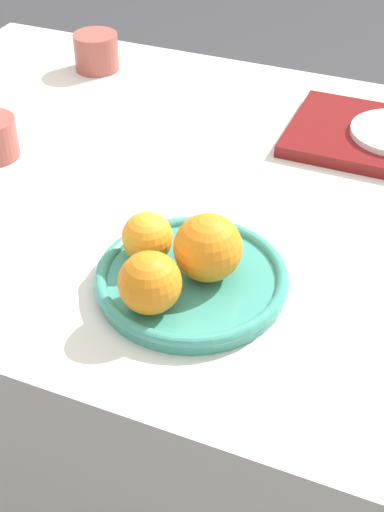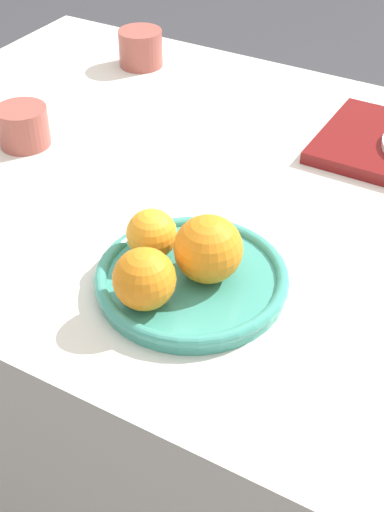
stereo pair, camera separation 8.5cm
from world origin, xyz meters
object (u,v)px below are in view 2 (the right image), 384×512
Objects in this scene: cup_0 at (141,48)px; cup_1 at (23,126)px; orange_0 at (208,249)px; orange_1 at (144,279)px; orange_2 at (152,234)px; fruit_platter at (192,279)px.

cup_1 is at bearing -89.16° from cup_0.
orange_0 reaches higher than cup_0.
orange_1 reaches higher than orange_2.
cup_0 reaches higher than cup_1.
orange_1 is 0.71m from cup_0.
orange_1 is 0.46m from cup_1.
orange_1 is (-0.04, -0.08, -0.00)m from orange_0.
orange_0 reaches higher than fruit_platter.
cup_0 is at bearing 123.47° from orange_1.
fruit_platter is 2.91× the size of cup_1.
orange_0 reaches higher than orange_1.
orange_2 is 0.38m from cup_1.
cup_1 is at bearing 157.18° from fruit_platter.
orange_0 is at bearing -49.99° from cup_0.
orange_1 is 0.09m from orange_2.
orange_0 is 0.08m from orange_2.
cup_0 is at bearing 130.01° from orange_0.
orange_1 reaches higher than fruit_platter.
orange_1 reaches higher than cup_1.
fruit_platter is 3.25× the size of orange_1.
orange_1 is 1.15× the size of orange_2.
orange_0 is (0.02, 0.01, 0.05)m from fruit_platter.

